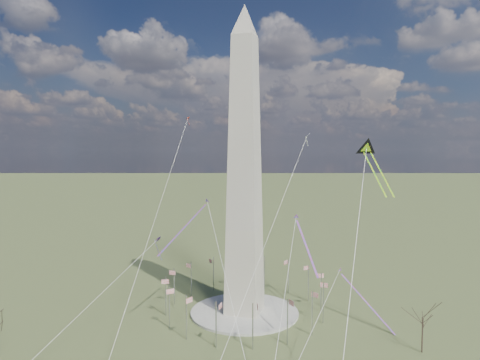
% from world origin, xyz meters
% --- Properties ---
extents(ground, '(2000.00, 2000.00, 0.00)m').
position_xyz_m(ground, '(0.00, 0.00, 0.00)').
color(ground, '#435329').
rests_on(ground, ground).
extents(plaza, '(36.00, 36.00, 0.80)m').
position_xyz_m(plaza, '(0.00, 0.00, 0.40)').
color(plaza, '#B4B2A4').
rests_on(plaza, ground).
extents(washington_monument, '(15.56, 15.56, 100.00)m').
position_xyz_m(washington_monument, '(0.00, 0.00, 47.95)').
color(washington_monument, '#B9A99B').
rests_on(washington_monument, plaza).
extents(flagpole_ring, '(54.40, 54.40, 13.00)m').
position_xyz_m(flagpole_ring, '(-0.00, -0.00, 7.27)').
color(flagpole_ring, '#B8BABF').
rests_on(flagpole_ring, ground).
extents(tree_near, '(8.11, 8.11, 14.19)m').
position_xyz_m(tree_near, '(53.85, -11.43, 10.12)').
color(tree_near, '#443229').
rests_on(tree_near, ground).
extents(kite_delta_black, '(12.28, 20.22, 16.65)m').
position_xyz_m(kite_delta_black, '(38.31, 5.52, 54.13)').
color(kite_delta_black, black).
rests_on(kite_delta_black, ground).
extents(kite_diamond_purple, '(2.01, 3.02, 9.06)m').
position_xyz_m(kite_diamond_purple, '(-32.96, 1.27, 21.61)').
color(kite_diamond_purple, '#411768').
rests_on(kite_diamond_purple, ground).
extents(kite_streamer_left, '(10.73, 19.04, 14.30)m').
position_xyz_m(kite_streamer_left, '(20.92, -8.70, 28.83)').
color(kite_streamer_left, red).
rests_on(kite_streamer_left, ground).
extents(kite_streamer_mid, '(8.65, 21.29, 15.20)m').
position_xyz_m(kite_streamer_mid, '(-14.22, -10.93, 32.68)').
color(kite_streamer_mid, red).
rests_on(kite_streamer_mid, ground).
extents(kite_streamer_right, '(19.90, 15.67, 16.47)m').
position_xyz_m(kite_streamer_right, '(36.32, 6.28, 8.96)').
color(kite_streamer_right, red).
rests_on(kite_streamer_right, ground).
extents(kite_small_red, '(1.32, 1.91, 4.00)m').
position_xyz_m(kite_small_red, '(-38.87, 40.18, 68.01)').
color(kite_small_red, red).
rests_on(kite_small_red, ground).
extents(kite_small_white, '(1.38, 2.15, 4.73)m').
position_xyz_m(kite_small_white, '(13.95, 38.66, 59.46)').
color(kite_small_white, white).
rests_on(kite_small_white, ground).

